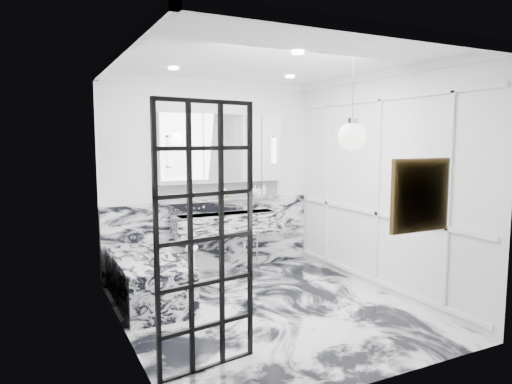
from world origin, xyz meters
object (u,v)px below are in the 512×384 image
crittall_door (206,239)px  mirror_cabinet (222,148)px  bathtub (148,278)px  trough_sink (227,224)px

crittall_door → mirror_cabinet: (1.26, 2.71, 0.70)m
bathtub → crittall_door: bearing=-87.9°
trough_sink → mirror_cabinet: (-0.00, 0.17, 1.09)m
mirror_cabinet → crittall_door: bearing=-114.9°
crittall_door → trough_sink: (1.26, 2.54, -0.39)m
mirror_cabinet → bathtub: 2.20m
trough_sink → bathtub: 1.55m
trough_sink → mirror_cabinet: mirror_cabinet is taller
crittall_door → mirror_cabinet: 3.06m
crittall_door → bathtub: bearing=83.3°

